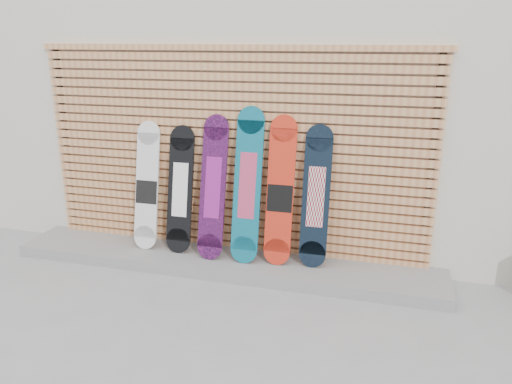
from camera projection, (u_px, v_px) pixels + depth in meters
The scene contains 10 objects.
ground at pixel (216, 299), 4.70m from camera, with size 80.00×80.00×0.00m, color gray.
building at pixel (326, 77), 7.26m from camera, with size 12.00×5.00×3.60m, color beige.
concrete_step at pixel (224, 262), 5.35m from camera, with size 4.60×0.70×0.12m, color gray.
slat_wall at pixel (231, 151), 5.27m from camera, with size 4.26×0.08×2.29m.
snowboard_0 at pixel (147, 187), 5.45m from camera, with size 0.26×0.32×1.38m.
snowboard_1 at pixel (180, 190), 5.35m from camera, with size 0.28×0.32×1.35m.
snowboard_2 at pixel (213, 188), 5.20m from camera, with size 0.27×0.39×1.49m.
snowboard_3 at pixel (248, 186), 5.10m from camera, with size 0.29×0.38×1.58m.
snowboard_4 at pixel (280, 192), 5.05m from camera, with size 0.28×0.33×1.51m.
snowboard_5 at pixel (316, 197), 4.99m from camera, with size 0.28×0.29×1.43m.
Camera 1 is at (1.47, -3.94, 2.37)m, focal length 35.00 mm.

